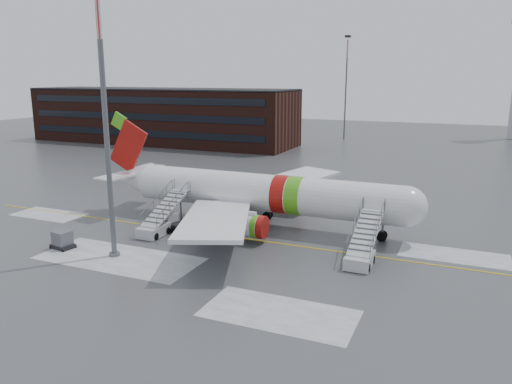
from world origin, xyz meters
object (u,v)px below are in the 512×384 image
at_px(airliner, 255,193).
at_px(airstair_aft, 158,223).
at_px(airstair_fwd, 362,251).
at_px(pushback_tug, 171,222).
at_px(light_mast_near, 105,118).
at_px(uld_container, 63,240).

distance_m(airliner, airstair_aft, 10.23).
height_order(airstair_fwd, airstair_aft, same).
height_order(airliner, pushback_tug, airliner).
relative_size(airstair_aft, light_mast_near, 0.34).
xyz_separation_m(airstair_aft, uld_container, (-5.43, -6.93, -0.32)).
height_order(airstair_fwd, uld_container, airstair_fwd).
distance_m(airstair_aft, light_mast_near, 12.60).
xyz_separation_m(airliner, airstair_aft, (-7.51, -6.54, -2.35)).
xyz_separation_m(airliner, uld_container, (-12.94, -13.47, -2.68)).
distance_m(pushback_tug, uld_container, 10.41).
bearing_deg(airstair_aft, pushback_tug, 76.33).
bearing_deg(airstair_aft, airstair_fwd, 0.00).
bearing_deg(light_mast_near, uld_container, -177.29).
xyz_separation_m(airstair_fwd, uld_container, (-25.31, -6.93, -0.32)).
relative_size(airliner, pushback_tug, 11.05).
height_order(airstair_fwd, light_mast_near, light_mast_near).
bearing_deg(uld_container, airstair_aft, 51.94).
xyz_separation_m(airstair_aft, pushback_tug, (0.41, 1.68, -0.34)).
relative_size(pushback_tug, light_mast_near, 0.14).
relative_size(airliner, uld_container, 16.35).
relative_size(airliner, airstair_aft, 4.55).
distance_m(uld_container, light_mast_near, 12.32).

